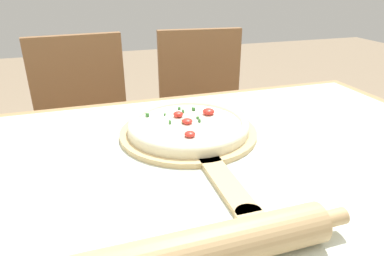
# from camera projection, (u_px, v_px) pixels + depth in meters

# --- Properties ---
(dining_table) EXTENTS (1.42, 0.86, 0.75)m
(dining_table) POSITION_uv_depth(u_px,v_px,m) (196.00, 201.00, 0.79)
(dining_table) COLOR #A87F51
(dining_table) RESTS_ON ground_plane
(towel_cloth) EXTENTS (1.34, 0.78, 0.00)m
(towel_cloth) POSITION_uv_depth(u_px,v_px,m) (196.00, 159.00, 0.74)
(towel_cloth) COLOR silver
(towel_cloth) RESTS_ON dining_table
(pizza_peel) EXTENTS (0.34, 0.54, 0.01)m
(pizza_peel) POSITION_uv_depth(u_px,v_px,m) (191.00, 136.00, 0.83)
(pizza_peel) COLOR tan
(pizza_peel) RESTS_ON towel_cloth
(pizza) EXTENTS (0.30, 0.30, 0.03)m
(pizza) POSITION_uv_depth(u_px,v_px,m) (188.00, 125.00, 0.84)
(pizza) COLOR beige
(pizza) RESTS_ON pizza_peel
(rolling_pin) EXTENTS (0.44, 0.06, 0.06)m
(rolling_pin) POSITION_uv_depth(u_px,v_px,m) (208.00, 248.00, 0.46)
(rolling_pin) COLOR tan
(rolling_pin) RESTS_ON towel_cloth
(chair_left) EXTENTS (0.43, 0.43, 0.90)m
(chair_left) POSITION_uv_depth(u_px,v_px,m) (87.00, 130.00, 1.43)
(chair_left) COLOR brown
(chair_left) RESTS_ON ground_plane
(chair_right) EXTENTS (0.44, 0.44, 0.90)m
(chair_right) POSITION_uv_depth(u_px,v_px,m) (204.00, 116.00, 1.58)
(chair_right) COLOR brown
(chair_right) RESTS_ON ground_plane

